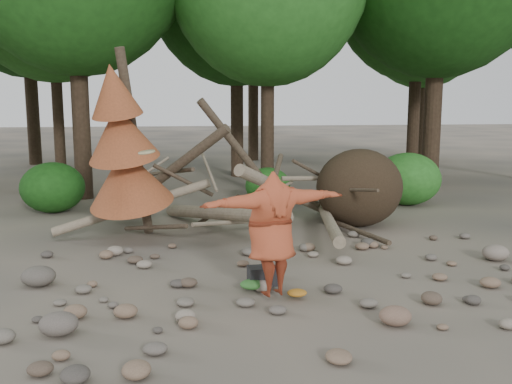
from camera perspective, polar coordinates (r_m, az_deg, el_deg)
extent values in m
plane|color=#514C44|center=(10.17, 3.53, -9.12)|extent=(120.00, 120.00, 0.00)
ellipsoid|color=#332619|center=(14.65, 10.30, 0.42)|extent=(2.20, 1.87, 1.98)
cylinder|color=gray|center=(13.46, -3.70, -2.13)|extent=(2.61, 5.11, 1.08)
cylinder|color=gray|center=(14.11, 3.45, -0.15)|extent=(3.18, 3.71, 1.90)
cylinder|color=brown|center=(14.18, -8.84, 1.85)|extent=(3.08, 1.91, 2.49)
cylinder|color=gray|center=(13.73, 7.27, -2.81)|extent=(1.13, 4.98, 0.43)
cylinder|color=brown|center=(14.42, -1.28, 3.68)|extent=(2.39, 1.03, 2.89)
cylinder|color=gray|center=(13.74, -12.15, -1.45)|extent=(3.71, 0.86, 1.20)
cylinder|color=#4C3F30|center=(13.30, -10.10, -3.50)|extent=(1.52, 1.70, 0.49)
cylinder|color=gray|center=(14.22, 0.91, -0.47)|extent=(1.57, 0.85, 0.69)
cylinder|color=#4C3F30|center=(14.96, 6.70, 1.51)|extent=(1.92, 1.25, 1.10)
cylinder|color=gray|center=(13.78, -4.72, 2.13)|extent=(0.37, 1.42, 0.85)
cylinder|color=#4C3F30|center=(13.65, 10.02, -3.80)|extent=(0.79, 2.54, 0.12)
cylinder|color=gray|center=(12.91, -2.62, -3.07)|extent=(1.78, 1.11, 0.29)
cylinder|color=#4C3F30|center=(13.34, -12.01, 4.75)|extent=(0.67, 1.13, 4.35)
cone|color=brown|center=(13.11, -12.69, 1.57)|extent=(2.06, 2.13, 1.86)
cone|color=brown|center=(12.82, -13.39, 5.87)|extent=(1.71, 1.78, 1.65)
cone|color=brown|center=(12.63, -14.06, 9.88)|extent=(1.23, 1.30, 1.41)
cylinder|color=#38281C|center=(19.25, -17.37, 12.66)|extent=(0.56, 0.56, 8.96)
cylinder|color=#38281C|center=(18.89, 1.16, 10.38)|extent=(0.44, 0.44, 7.14)
cylinder|color=#38281C|center=(21.27, 17.53, 12.95)|extent=(0.60, 0.60, 9.45)
cylinder|color=#38281C|center=(23.42, -19.33, 10.17)|extent=(0.42, 0.42, 7.56)
cylinder|color=#38281C|center=(23.81, -1.94, 11.83)|extent=(0.52, 0.52, 8.54)
cylinder|color=#38281C|center=(25.29, 15.64, 10.87)|extent=(0.50, 0.50, 8.12)
cylinder|color=#38281C|center=(30.35, -21.68, 11.70)|extent=(0.62, 0.62, 9.66)
cylinder|color=#38281C|center=(30.24, -0.28, 11.49)|extent=(0.54, 0.54, 8.75)
cylinder|color=#38281C|center=(32.17, 16.22, 10.18)|extent=(0.46, 0.46, 7.84)
ellipsoid|color=#23651D|center=(32.53, 16.56, 17.49)|extent=(7.17, 7.17, 8.60)
ellipsoid|color=#1A4F15|center=(17.22, -19.67, 0.43)|extent=(1.80, 1.80, 1.44)
ellipsoid|color=#23651D|center=(17.67, 1.19, 0.66)|extent=(1.40, 1.40, 1.12)
ellipsoid|color=#2D7725|center=(18.01, 14.92, 1.28)|extent=(2.00, 2.00, 1.60)
imported|color=#AA4326|center=(9.12, 1.59, -4.17)|extent=(2.56, 1.37, 2.01)
cylinder|color=tan|center=(9.22, -10.88, 3.94)|extent=(0.29, 0.29, 0.08)
cube|color=black|center=(9.87, 0.62, -8.70)|extent=(0.50, 0.36, 0.32)
ellipsoid|color=#2E6528|center=(9.72, -0.37, -9.50)|extent=(0.42, 0.35, 0.16)
ellipsoid|color=#A8691C|center=(9.40, 4.12, -10.31)|extent=(0.32, 0.26, 0.12)
ellipsoid|color=#615851|center=(8.47, -19.13, -12.34)|extent=(0.53, 0.48, 0.32)
ellipsoid|color=#785C4B|center=(8.58, 13.76, -11.93)|extent=(0.47, 0.42, 0.28)
ellipsoid|color=gray|center=(12.47, 22.84, -5.61)|extent=(0.54, 0.48, 0.32)
ellipsoid|color=#575149|center=(10.66, -20.94, -7.86)|extent=(0.59, 0.53, 0.35)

